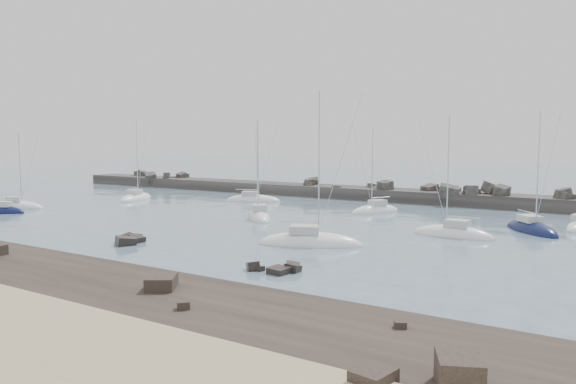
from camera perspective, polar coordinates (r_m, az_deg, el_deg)
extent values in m
plane|color=slate|center=(58.34, -6.83, -4.10)|extent=(400.00, 400.00, 0.00)
cube|color=black|center=(44.06, -25.59, -7.72)|extent=(140.00, 12.00, 0.70)
cube|color=black|center=(22.60, 8.67, -18.04)|extent=(1.60, 1.77, 0.57)
cube|color=black|center=(22.75, 16.99, -17.13)|extent=(2.28, 2.45, 1.25)
cube|color=black|center=(36.12, -12.72, -8.91)|extent=(2.63, 2.76, 0.80)
cube|color=black|center=(28.85, 11.34, -13.06)|extent=(0.75, 0.71, 0.33)
cube|color=black|center=(31.72, -10.58, -11.24)|extent=(0.86, 0.87, 0.43)
cube|color=black|center=(54.53, -15.15, -4.79)|extent=(1.51, 1.20, 1.23)
cube|color=black|center=(55.42, -16.21, -4.84)|extent=(1.48, 1.44, 1.10)
cube|color=black|center=(53.22, -16.18, -5.08)|extent=(2.08, 2.21, 1.53)
cube|color=black|center=(55.01, -15.47, -4.93)|extent=(1.80, 1.94, 1.28)
cube|color=black|center=(56.33, -15.23, -4.54)|extent=(1.06, 1.07, 1.04)
cube|color=black|center=(56.12, -15.90, -4.61)|extent=(1.42, 1.40, 1.20)
cube|color=black|center=(41.28, 0.44, -7.67)|extent=(1.43, 1.26, 0.97)
cube|color=black|center=(40.58, -0.93, -8.33)|extent=(1.52, 1.49, 1.08)
cube|color=black|center=(41.68, -3.58, -7.53)|extent=(1.39, 1.33, 0.86)
cube|color=black|center=(41.06, 0.46, -8.00)|extent=(1.10, 1.01, 1.07)
cube|color=black|center=(41.40, -2.89, -7.84)|extent=(0.66, 0.64, 0.56)
cube|color=#302D2B|center=(93.87, 4.53, -0.35)|extent=(115.00, 6.00, 3.20)
cube|color=#302D2B|center=(96.52, 2.82, 1.00)|extent=(1.57, 1.48, 1.41)
cube|color=#302D2B|center=(120.17, -12.24, 1.71)|extent=(1.16, 1.05, 1.12)
cube|color=#302D2B|center=(88.09, 9.86, 0.58)|extent=(2.62, 2.74, 1.95)
cube|color=#302D2B|center=(83.86, 16.03, 0.03)|extent=(3.42, 2.97, 2.56)
cube|color=#302D2B|center=(121.71, -14.50, 1.72)|extent=(2.68, 2.68, 2.18)
cube|color=#302D2B|center=(87.74, 14.23, 0.18)|extent=(2.81, 2.95, 2.03)
cube|color=#302D2B|center=(116.32, -10.86, 1.62)|extent=(1.27, 1.44, 1.22)
cube|color=#302D2B|center=(90.34, 9.14, 0.26)|extent=(1.99, 2.14, 1.68)
cube|color=#302D2B|center=(91.36, 8.53, 0.41)|extent=(2.06, 2.16, 1.65)
cube|color=#302D2B|center=(85.30, 19.96, 0.29)|extent=(2.96, 2.91, 2.45)
cube|color=#302D2B|center=(116.45, -10.42, 1.51)|extent=(2.00, 2.11, 1.63)
cube|color=#302D2B|center=(82.90, 20.88, 0.02)|extent=(2.37, 2.37, 2.18)
cube|color=#302D2B|center=(83.89, 18.06, -0.06)|extent=(2.57, 2.87, 2.22)
cube|color=#302D2B|center=(114.12, -12.22, 1.62)|extent=(1.71, 1.75, 1.35)
cube|color=#302D2B|center=(116.85, -11.49, 1.33)|extent=(1.69, 1.49, 1.13)
cube|color=#302D2B|center=(83.92, 18.45, 0.02)|extent=(1.59, 1.40, 0.93)
cube|color=#302D2B|center=(88.28, 16.61, 0.11)|extent=(2.01, 2.16, 1.43)
cube|color=#302D2B|center=(85.70, 17.85, 0.19)|extent=(1.87, 1.91, 1.46)
cube|color=#302D2B|center=(124.60, -15.05, 1.76)|extent=(2.51, 2.35, 1.61)
cube|color=#302D2B|center=(86.04, 15.54, 0.05)|extent=(2.09, 2.01, 1.78)
cube|color=#302D2B|center=(96.68, 2.47, 0.96)|extent=(2.23, 2.35, 2.14)
cube|color=#302D2B|center=(116.41, -13.76, 1.49)|extent=(3.07, 3.14, 2.26)
cube|color=#302D2B|center=(82.12, 26.28, -0.57)|extent=(3.09, 2.83, 2.26)
cube|color=#302D2B|center=(115.36, -10.74, 1.59)|extent=(1.92, 2.14, 1.86)
cube|color=#302D2B|center=(82.49, 26.36, -0.26)|extent=(2.26, 2.18, 2.06)
cube|color=#302D2B|center=(91.26, 4.97, 0.40)|extent=(1.74, 1.60, 0.96)
cube|color=#302D2B|center=(110.26, -6.86, 1.13)|extent=(1.44, 1.30, 0.74)
cube|color=#302D2B|center=(94.32, 2.12, 0.85)|extent=(1.87, 1.66, 1.62)
ellipsoid|color=white|center=(85.97, -25.75, -1.51)|extent=(7.15, 5.47, 2.04)
cube|color=beige|center=(86.01, -25.99, -0.69)|extent=(2.42, 2.22, 0.72)
cylinder|color=silver|center=(85.27, -25.57, 2.23)|extent=(0.12, 0.12, 9.49)
cylinder|color=silver|center=(86.18, -26.30, -0.25)|extent=(2.47, 1.53, 0.10)
ellipsoid|color=white|center=(92.33, -15.19, -0.71)|extent=(5.38, 9.04, 2.12)
cube|color=beige|center=(91.84, -15.34, 0.02)|extent=(2.44, 2.86, 0.65)
cylinder|color=silver|center=(92.49, -15.09, 3.48)|extent=(0.11, 0.11, 11.66)
cylinder|color=silver|center=(91.26, -15.53, 0.37)|extent=(1.23, 3.29, 0.09)
ellipsoid|color=#0E153D|center=(81.90, -27.03, -1.88)|extent=(6.33, 4.28, 1.84)
cube|color=beige|center=(81.60, -26.89, -1.11)|extent=(2.07, 1.83, 0.67)
cylinder|color=silver|center=(81.30, -26.66, -0.68)|extent=(2.25, 1.11, 0.10)
ellipsoid|color=white|center=(86.73, -3.57, -0.92)|extent=(8.93, 5.80, 2.07)
cube|color=beige|center=(86.71, -3.85, -0.13)|extent=(2.89, 2.53, 0.63)
cylinder|color=silver|center=(86.10, -3.15, 3.49)|extent=(0.11, 0.11, 11.58)
cylinder|color=silver|center=(86.80, -4.24, 0.26)|extent=(3.19, 1.42, 0.09)
ellipsoid|color=white|center=(67.84, -2.96, -2.69)|extent=(7.25, 7.46, 2.24)
cube|color=beige|center=(67.27, -2.92, -1.60)|extent=(2.69, 2.72, 0.78)
cylinder|color=silver|center=(67.87, -3.06, 2.67)|extent=(0.13, 0.13, 10.73)
cylinder|color=silver|center=(66.64, -2.86, -1.05)|extent=(2.26, 2.39, 0.11)
ellipsoid|color=white|center=(74.38, 8.85, -2.03)|extent=(5.45, 7.76, 2.08)
cube|color=beige|center=(74.46, 9.09, -1.06)|extent=(2.30, 2.56, 0.71)
cylinder|color=silver|center=(73.47, 8.56, 2.55)|extent=(0.12, 0.12, 10.14)
cylinder|color=silver|center=(74.73, 9.41, -0.54)|extent=(1.44, 2.73, 0.10)
ellipsoid|color=white|center=(51.17, 2.27, -5.35)|extent=(9.85, 6.62, 2.35)
cube|color=beige|center=(50.99, 1.75, -3.83)|extent=(3.21, 2.84, 0.73)
cylinder|color=silver|center=(50.25, 3.17, 2.95)|extent=(0.13, 0.13, 12.80)
cylinder|color=silver|center=(50.96, 1.01, -3.06)|extent=(3.49, 1.67, 0.10)
ellipsoid|color=#0E153D|center=(63.56, 23.51, -3.68)|extent=(7.53, 8.14, 2.18)
cube|color=beige|center=(63.74, 23.36, -2.49)|extent=(2.85, 2.91, 0.70)
cylinder|color=silver|center=(62.33, 24.07, 2.28)|extent=(0.12, 0.12, 11.45)
cylinder|color=silver|center=(64.16, 23.10, -1.85)|extent=(2.29, 2.63, 0.10)
ellipsoid|color=white|center=(57.97, 16.39, -4.30)|extent=(8.13, 2.65, 2.16)
cube|color=beige|center=(57.65, 16.81, -3.07)|extent=(2.29, 1.67, 0.72)
cylinder|color=silver|center=(57.46, 15.95, 2.03)|extent=(0.12, 0.12, 10.91)
cylinder|color=silver|center=(57.40, 17.37, -2.46)|extent=(3.24, 0.16, 0.10)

